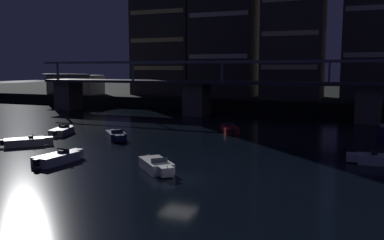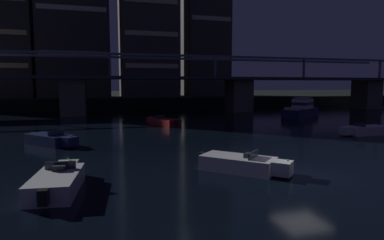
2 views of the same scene
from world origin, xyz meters
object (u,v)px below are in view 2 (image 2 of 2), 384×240
(speedboat_mid_left, at_px, (163,122))
(speedboat_far_right, at_px, (365,130))
(tower_east_tall, at_px, (206,2))
(tower_central, at_px, (147,23))
(speedboat_far_left, at_px, (242,164))
(river_bridge, at_px, (162,88))
(speedboat_near_right, at_px, (51,139))
(speedboat_mid_center, at_px, (58,181))
(cabin_cruiser_near_left, at_px, (302,110))

(speedboat_mid_left, bearing_deg, speedboat_far_right, -35.63)
(tower_east_tall, xyz_separation_m, speedboat_mid_left, (-16.77, -35.78, -22.83))
(tower_central, distance_m, speedboat_far_left, 57.68)
(river_bridge, height_order, speedboat_far_right, river_bridge)
(speedboat_near_right, xyz_separation_m, speedboat_far_left, (11.00, -11.35, 0.00))
(speedboat_mid_center, bearing_deg, speedboat_far_left, 4.70)
(tower_central, xyz_separation_m, speedboat_far_right, (13.77, -45.94, -17.33))
(tower_east_tall, distance_m, speedboat_far_left, 63.48)
(tower_east_tall, relative_size, speedboat_far_right, 8.14)
(cabin_cruiser_near_left, bearing_deg, river_bridge, 148.37)
(cabin_cruiser_near_left, bearing_deg, speedboat_mid_left, -167.50)
(tower_central, relative_size, speedboat_far_left, 7.15)
(speedboat_mid_center, bearing_deg, cabin_cruiser_near_left, 41.20)
(speedboat_near_right, bearing_deg, speedboat_far_left, -45.90)
(tower_central, bearing_deg, speedboat_far_left, -92.97)
(speedboat_far_right, bearing_deg, tower_east_tall, 90.13)
(river_bridge, relative_size, speedboat_far_right, 16.94)
(tower_central, distance_m, speedboat_far_right, 50.99)
(tower_east_tall, relative_size, speedboat_far_left, 9.66)
(speedboat_far_right, bearing_deg, speedboat_far_left, -151.56)
(speedboat_mid_center, xyz_separation_m, speedboat_far_left, (9.16, 0.75, 0.00))
(cabin_cruiser_near_left, height_order, speedboat_far_left, cabin_cruiser_near_left)
(cabin_cruiser_near_left, relative_size, speedboat_far_right, 1.65)
(river_bridge, xyz_separation_m, speedboat_far_right, (14.00, -28.36, -3.82))
(cabin_cruiser_near_left, distance_m, speedboat_mid_center, 40.43)
(speedboat_near_right, height_order, speedboat_far_left, same)
(speedboat_mid_left, bearing_deg, speedboat_mid_center, -112.14)
(tower_central, xyz_separation_m, speedboat_near_right, (-13.85, -43.59, -17.33))
(tower_central, height_order, speedboat_near_right, tower_central)
(speedboat_mid_left, bearing_deg, tower_east_tall, 64.89)
(speedboat_mid_left, relative_size, speedboat_mid_center, 0.94)
(speedboat_near_right, xyz_separation_m, speedboat_far_right, (27.62, -2.35, 0.00))
(river_bridge, relative_size, speedboat_near_right, 19.68)
(speedboat_far_right, bearing_deg, tower_central, 106.68)
(tower_central, bearing_deg, speedboat_near_right, -107.63)
(tower_east_tall, distance_m, speedboat_far_right, 53.05)
(speedboat_far_left, bearing_deg, speedboat_mid_center, -175.30)
(cabin_cruiser_near_left, xyz_separation_m, speedboat_far_left, (-21.26, -25.87, -0.64))
(tower_east_tall, xyz_separation_m, speedboat_far_left, (-16.51, -56.88, -22.83))
(river_bridge, relative_size, speedboat_far_left, 20.09)
(speedboat_mid_center, bearing_deg, tower_central, 77.84)
(cabin_cruiser_near_left, height_order, speedboat_near_right, cabin_cruiser_near_left)
(river_bridge, relative_size, speedboat_mid_left, 17.98)
(tower_central, relative_size, cabin_cruiser_near_left, 3.64)
(tower_east_tall, height_order, speedboat_near_right, tower_east_tall)
(speedboat_near_right, height_order, speedboat_far_right, same)
(speedboat_mid_left, bearing_deg, speedboat_near_right, -137.77)
(cabin_cruiser_near_left, bearing_deg, tower_east_tall, 98.71)
(cabin_cruiser_near_left, bearing_deg, tower_central, 122.35)
(tower_east_tall, xyz_separation_m, cabin_cruiser_near_left, (4.75, -31.01, -22.19))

